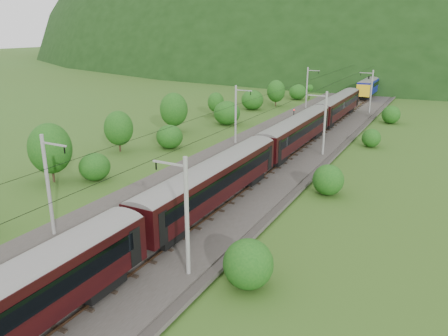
% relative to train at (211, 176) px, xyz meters
% --- Properties ---
extents(ground, '(600.00, 600.00, 0.00)m').
position_rel_train_xyz_m(ground, '(-2.40, -9.87, -3.45)').
color(ground, '#3A581B').
rests_on(ground, ground).
extents(railbed, '(14.00, 220.00, 0.30)m').
position_rel_train_xyz_m(railbed, '(-2.40, 0.13, -3.30)').
color(railbed, '#38332D').
rests_on(railbed, ground).
extents(track_left, '(2.40, 220.00, 0.27)m').
position_rel_train_xyz_m(track_left, '(-4.80, 0.13, -3.08)').
color(track_left, brown).
rests_on(track_left, railbed).
extents(track_right, '(2.40, 220.00, 0.27)m').
position_rel_train_xyz_m(track_right, '(-0.00, 0.13, -3.08)').
color(track_right, brown).
rests_on(track_right, railbed).
extents(catenary_left, '(2.54, 192.28, 8.00)m').
position_rel_train_xyz_m(catenary_left, '(-8.52, 22.13, 1.05)').
color(catenary_left, gray).
rests_on(catenary_left, railbed).
extents(catenary_right, '(2.54, 192.28, 8.00)m').
position_rel_train_xyz_m(catenary_right, '(3.72, 22.13, 1.05)').
color(catenary_right, gray).
rests_on(catenary_right, railbed).
extents(overhead_wires, '(4.83, 198.00, 0.03)m').
position_rel_train_xyz_m(overhead_wires, '(-2.40, 0.13, 3.65)').
color(overhead_wires, black).
rests_on(overhead_wires, ground).
extents(mountain_main, '(504.00, 360.00, 244.00)m').
position_rel_train_xyz_m(mountain_main, '(-2.40, 250.13, -3.45)').
color(mountain_main, black).
rests_on(mountain_main, ground).
extents(mountain_ridge, '(336.00, 280.00, 132.00)m').
position_rel_train_xyz_m(mountain_ridge, '(-122.40, 290.13, -3.45)').
color(mountain_ridge, black).
rests_on(mountain_ridge, ground).
extents(train, '(2.90, 161.00, 5.04)m').
position_rel_train_xyz_m(train, '(0.00, 0.00, 0.00)').
color(train, black).
rests_on(train, ground).
extents(hazard_post_near, '(0.15, 0.15, 1.38)m').
position_rel_train_xyz_m(hazard_post_near, '(-2.63, 41.83, -2.45)').
color(hazard_post_near, red).
rests_on(hazard_post_near, railbed).
extents(hazard_post_far, '(0.15, 0.15, 1.43)m').
position_rel_train_xyz_m(hazard_post_far, '(-2.04, 36.14, -2.43)').
color(hazard_post_far, red).
rests_on(hazard_post_far, railbed).
extents(signal, '(0.23, 0.23, 2.06)m').
position_rel_train_xyz_m(signal, '(-6.38, 40.29, -1.94)').
color(signal, black).
rests_on(signal, railbed).
extents(vegetation_left, '(12.15, 139.64, 6.39)m').
position_rel_train_xyz_m(vegetation_left, '(-17.55, 9.04, -0.80)').
color(vegetation_left, '#184E14').
rests_on(vegetation_left, ground).
extents(vegetation_right, '(5.39, 100.98, 3.16)m').
position_rel_train_xyz_m(vegetation_right, '(8.04, -6.59, -2.02)').
color(vegetation_right, '#184E14').
rests_on(vegetation_right, ground).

